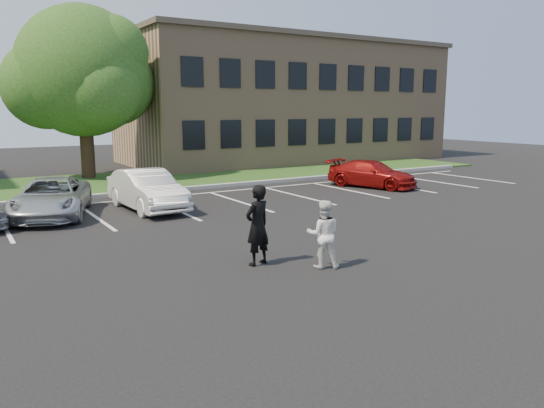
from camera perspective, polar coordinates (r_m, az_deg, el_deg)
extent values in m
plane|color=black|center=(12.93, 2.34, -6.13)|extent=(90.00, 90.00, 0.00)
cube|color=#969791|center=(23.61, -14.17, 1.23)|extent=(40.00, 0.30, 0.15)
cube|color=#284D16|center=(27.42, -16.71, 2.25)|extent=(44.00, 8.00, 0.08)
cube|color=silver|center=(18.68, -26.88, -2.11)|extent=(0.12, 5.20, 0.01)
cube|color=silver|center=(19.09, -18.51, -1.28)|extent=(0.12, 5.20, 0.01)
cube|color=silver|center=(19.89, -10.65, -0.48)|extent=(0.12, 5.20, 0.01)
cube|color=silver|center=(21.03, -3.53, 0.26)|extent=(0.12, 5.20, 0.01)
cube|color=silver|center=(22.47, 2.78, 0.91)|extent=(0.12, 5.20, 0.01)
cube|color=silver|center=(24.15, 8.27, 1.46)|extent=(0.12, 5.20, 0.01)
cube|color=silver|center=(26.02, 13.01, 1.93)|extent=(0.12, 5.20, 0.01)
cube|color=silver|center=(28.04, 17.10, 2.33)|extent=(0.12, 5.20, 0.01)
cube|color=silver|center=(30.19, 20.62, 2.66)|extent=(0.12, 5.20, 0.01)
cube|color=silver|center=(22.87, -9.83, 0.93)|extent=(34.00, 0.12, 0.01)
cube|color=tan|center=(38.49, 1.34, 10.76)|extent=(22.00, 10.00, 8.00)
cube|color=#4D4136|center=(38.75, 1.37, 16.91)|extent=(22.40, 10.40, 0.30)
cube|color=black|center=(29.71, -8.40, 7.34)|extent=(1.30, 0.06, 1.60)
cube|color=black|center=(29.74, -8.57, 13.89)|extent=(1.30, 0.06, 1.60)
cube|color=black|center=(30.69, -4.42, 7.51)|extent=(1.30, 0.06, 1.60)
cube|color=black|center=(30.72, -4.51, 13.85)|extent=(1.30, 0.06, 1.60)
cube|color=black|center=(31.81, -0.70, 7.63)|extent=(1.30, 0.06, 1.60)
cube|color=black|center=(31.84, -0.72, 13.75)|extent=(1.30, 0.06, 1.60)
cube|color=black|center=(33.05, 2.75, 7.72)|extent=(1.30, 0.06, 1.60)
cube|color=black|center=(33.08, 2.80, 13.61)|extent=(1.30, 0.06, 1.60)
cube|color=black|center=(34.40, 5.94, 7.77)|extent=(1.30, 0.06, 1.60)
cube|color=black|center=(34.43, 6.05, 13.43)|extent=(1.30, 0.06, 1.60)
cube|color=black|center=(35.85, 8.88, 7.80)|extent=(1.30, 0.06, 1.60)
cube|color=black|center=(35.88, 9.03, 13.23)|extent=(1.30, 0.06, 1.60)
cube|color=black|center=(37.39, 11.59, 7.81)|extent=(1.30, 0.06, 1.60)
cube|color=black|center=(37.41, 11.78, 13.02)|extent=(1.30, 0.06, 1.60)
cube|color=black|center=(38.99, 14.08, 7.80)|extent=(1.30, 0.06, 1.60)
cube|color=black|center=(39.02, 14.30, 12.80)|extent=(1.30, 0.06, 1.60)
cube|color=black|center=(40.67, 16.37, 7.79)|extent=(1.30, 0.06, 1.60)
cube|color=black|center=(40.69, 16.62, 12.57)|extent=(1.30, 0.06, 1.60)
cylinder|color=black|center=(29.34, -19.25, 5.67)|extent=(0.70, 0.70, 3.20)
sphere|color=#224C0F|center=(29.33, -19.71, 13.28)|extent=(6.60, 6.60, 6.60)
sphere|color=#224C0F|center=(30.36, -16.92, 12.36)|extent=(4.60, 4.60, 4.60)
sphere|color=#224C0F|center=(29.36, -23.10, 11.69)|extent=(4.40, 4.40, 4.40)
sphere|color=#224C0F|center=(27.91, -18.11, 11.70)|extent=(4.00, 4.00, 4.00)
sphere|color=#224C0F|center=(30.79, -21.51, 13.56)|extent=(4.20, 4.20, 4.20)
sphere|color=#224C0F|center=(28.81, -17.01, 15.29)|extent=(3.80, 3.80, 3.80)
imported|color=black|center=(12.39, -1.57, -2.30)|extent=(0.79, 0.63, 1.91)
imported|color=white|center=(12.26, 5.54, -3.26)|extent=(0.97, 0.92, 1.59)
imported|color=#B3B6BA|center=(19.48, -22.63, 0.64)|extent=(3.60, 5.22, 1.32)
imported|color=silver|center=(19.77, -13.29, 1.49)|extent=(1.78, 4.51, 1.46)
imported|color=maroon|center=(25.34, 10.71, 3.20)|extent=(3.15, 4.60, 1.24)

